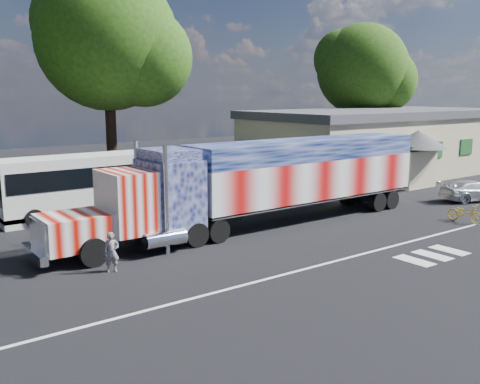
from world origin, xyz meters
TOP-DOWN VIEW (x-y plane):
  - ground at (0.00, 0.00)m, footprint 100.00×100.00m
  - lane_markings at (1.71, -3.77)m, footprint 30.00×2.67m
  - semi_truck at (1.84, 3.12)m, footprint 20.91×3.30m
  - coach_bus at (-3.56, 10.63)m, footprint 11.19×2.60m
  - hall_building at (19.92, 10.86)m, footprint 22.40×12.80m
  - parked_car at (15.87, 0.42)m, footprint 4.62×3.07m
  - woman at (-7.32, 1.03)m, footprint 0.63×0.50m
  - bicycle at (10.29, -2.39)m, footprint 0.81×1.90m
  - tree_far_ne at (24.80, 17.22)m, footprint 8.90×8.48m
  - tree_n_mid at (-0.20, 17.09)m, footprint 9.69×9.23m

SIDE VIEW (x-z plane):
  - ground at x=0.00m, z-range 0.00..0.00m
  - lane_markings at x=1.71m, z-range 0.00..0.01m
  - bicycle at x=10.29m, z-range 0.00..0.97m
  - parked_car at x=15.87m, z-range 0.00..1.24m
  - woman at x=-7.32m, z-range 0.00..1.49m
  - coach_bus at x=-3.56m, z-range 0.06..3.31m
  - semi_truck at x=1.84m, z-range 0.07..4.52m
  - hall_building at x=19.92m, z-range 0.02..5.22m
  - tree_far_ne at x=24.80m, z-range 2.15..15.05m
  - tree_n_mid at x=-0.20m, z-range 2.60..17.16m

